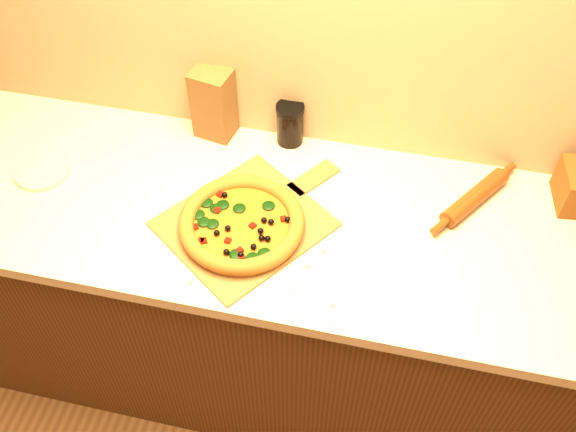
{
  "coord_description": "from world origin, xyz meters",
  "views": [
    {
      "loc": [
        0.25,
        0.3,
        2.27
      ],
      "look_at": [
        0.01,
        1.38,
        0.96
      ],
      "focal_mm": 40.0,
      "sensor_mm": 36.0,
      "label": 1
    }
  ],
  "objects_px": {
    "rolling_pin": "(475,197)",
    "side_plate": "(43,170)",
    "pizza": "(242,223)",
    "dark_jar": "(290,124)",
    "pizza_peel": "(249,221)"
  },
  "relations": [
    {
      "from": "dark_jar",
      "to": "side_plate",
      "type": "distance_m",
      "value": 0.75
    },
    {
      "from": "rolling_pin",
      "to": "side_plate",
      "type": "xyz_separation_m",
      "value": [
        -1.25,
        -0.15,
        -0.02
      ]
    },
    {
      "from": "dark_jar",
      "to": "side_plate",
      "type": "relative_size",
      "value": 0.83
    },
    {
      "from": "pizza",
      "to": "side_plate",
      "type": "height_order",
      "value": "pizza"
    },
    {
      "from": "pizza_peel",
      "to": "rolling_pin",
      "type": "height_order",
      "value": "rolling_pin"
    },
    {
      "from": "pizza",
      "to": "dark_jar",
      "type": "distance_m",
      "value": 0.38
    },
    {
      "from": "rolling_pin",
      "to": "side_plate",
      "type": "distance_m",
      "value": 1.26
    },
    {
      "from": "pizza",
      "to": "rolling_pin",
      "type": "distance_m",
      "value": 0.66
    },
    {
      "from": "pizza",
      "to": "side_plate",
      "type": "relative_size",
      "value": 2.06
    },
    {
      "from": "pizza",
      "to": "side_plate",
      "type": "xyz_separation_m",
      "value": [
        -0.63,
        0.09,
        -0.02
      ]
    },
    {
      "from": "side_plate",
      "to": "rolling_pin",
      "type": "bearing_deg",
      "value": 7.01
    },
    {
      "from": "pizza_peel",
      "to": "rolling_pin",
      "type": "relative_size",
      "value": 1.79
    },
    {
      "from": "pizza",
      "to": "dark_jar",
      "type": "height_order",
      "value": "dark_jar"
    },
    {
      "from": "pizza_peel",
      "to": "side_plate",
      "type": "bearing_deg",
      "value": -148.9
    },
    {
      "from": "dark_jar",
      "to": "rolling_pin",
      "type": "bearing_deg",
      "value": -13.9
    }
  ]
}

